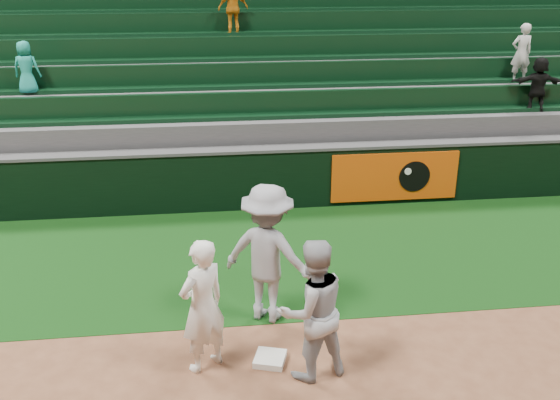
{
  "coord_description": "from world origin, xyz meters",
  "views": [
    {
      "loc": [
        -0.71,
        -6.48,
        4.85
      ],
      "look_at": [
        0.34,
        2.3,
        1.3
      ],
      "focal_mm": 40.0,
      "sensor_mm": 36.0,
      "label": 1
    }
  ],
  "objects_px": {
    "first_baseman": "(203,306)",
    "base_coach": "(268,254)",
    "baserunner": "(312,310)",
    "first_base": "(270,359)"
  },
  "relations": [
    {
      "from": "first_base",
      "to": "baserunner",
      "type": "relative_size",
      "value": 0.21
    },
    {
      "from": "first_base",
      "to": "first_baseman",
      "type": "xyz_separation_m",
      "value": [
        -0.81,
        0.01,
        0.83
      ]
    },
    {
      "from": "first_baseman",
      "to": "base_coach",
      "type": "distance_m",
      "value": 1.37
    },
    {
      "from": "first_baseman",
      "to": "baserunner",
      "type": "height_order",
      "value": "baserunner"
    },
    {
      "from": "first_base",
      "to": "baserunner",
      "type": "bearing_deg",
      "value": -30.84
    },
    {
      "from": "base_coach",
      "to": "first_baseman",
      "type": "bearing_deg",
      "value": 77.83
    },
    {
      "from": "first_base",
      "to": "base_coach",
      "type": "bearing_deg",
      "value": 85.35
    },
    {
      "from": "base_coach",
      "to": "baserunner",
      "type": "bearing_deg",
      "value": 135.16
    },
    {
      "from": "baserunner",
      "to": "base_coach",
      "type": "distance_m",
      "value": 1.38
    },
    {
      "from": "first_baseman",
      "to": "base_coach",
      "type": "relative_size",
      "value": 0.88
    }
  ]
}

